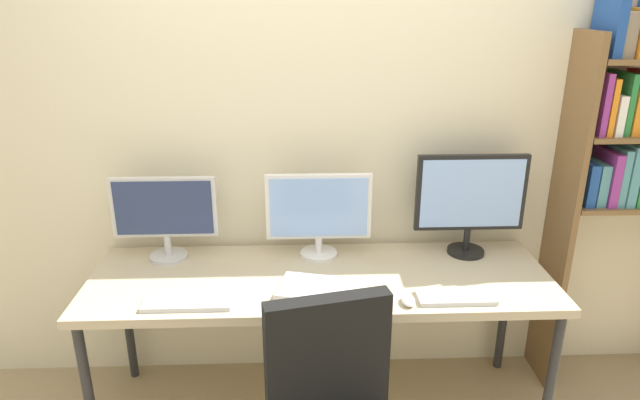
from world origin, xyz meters
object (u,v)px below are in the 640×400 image
object	(u,v)px
monitor_left	(165,213)
computer_mouse	(408,300)
bookshelf	(636,153)
keyboard_right	(456,297)
laptop_closed	(316,289)
monitor_right	(471,199)
keyboard_left	(187,302)
monitor_center	(319,212)
desk	(320,286)

from	to	relation	value
monitor_left	computer_mouse	distance (m)	1.20
bookshelf	keyboard_right	bearing A→B (deg)	-154.12
laptop_closed	monitor_left	bearing A→B (deg)	167.44
monitor_right	laptop_closed	bearing A→B (deg)	-154.87
keyboard_left	keyboard_right	size ratio (longest dim) A/B	1.12
monitor_left	monitor_right	size ratio (longest dim) A/B	0.93
monitor_center	keyboard_left	distance (m)	0.75
computer_mouse	keyboard_right	bearing A→B (deg)	8.18
keyboard_right	keyboard_left	bearing A→B (deg)	180.00
bookshelf	laptop_closed	bearing A→B (deg)	-166.38
bookshelf	monitor_right	distance (m)	0.81
keyboard_right	bookshelf	bearing A→B (deg)	25.88
keyboard_left	keyboard_right	distance (m)	1.12
keyboard_right	computer_mouse	world-z (taller)	computer_mouse
bookshelf	monitor_center	distance (m)	1.53
monitor_left	desk	bearing A→B (deg)	-16.22
keyboard_left	laptop_closed	bearing A→B (deg)	9.37
desk	computer_mouse	world-z (taller)	computer_mouse
monitor_right	keyboard_right	distance (m)	0.55
monitor_left	computer_mouse	size ratio (longest dim) A/B	5.16
monitor_left	keyboard_right	distance (m)	1.38
desk	bookshelf	distance (m)	1.62
computer_mouse	bookshelf	bearing A→B (deg)	22.97
monitor_left	keyboard_right	size ratio (longest dim) A/B	1.53
keyboard_left	laptop_closed	xyz separation A→B (m)	(0.53, 0.09, 0.00)
laptop_closed	bookshelf	bearing A→B (deg)	27.75
monitor_center	monitor_right	xyz separation A→B (m)	(0.73, 0.00, 0.06)
keyboard_left	bookshelf	bearing A→B (deg)	12.53
monitor_center	bookshelf	bearing A→B (deg)	0.66
monitor_right	desk	bearing A→B (deg)	-163.77
bookshelf	laptop_closed	distance (m)	1.65
monitor_center	laptop_closed	world-z (taller)	monitor_center
desk	laptop_closed	distance (m)	0.16
desk	keyboard_right	world-z (taller)	keyboard_right
monitor_left	keyboard_left	world-z (taller)	monitor_left
bookshelf	computer_mouse	xyz separation A→B (m)	(-1.15, -0.49, -0.48)
bookshelf	monitor_right	world-z (taller)	bookshelf
keyboard_right	laptop_closed	world-z (taller)	laptop_closed
computer_mouse	desk	bearing A→B (deg)	143.61
monitor_left	keyboard_left	distance (m)	0.52
bookshelf	keyboard_right	size ratio (longest dim) A/B	6.12
computer_mouse	laptop_closed	xyz separation A→B (m)	(-0.38, 0.12, -0.00)
monitor_right	monitor_left	bearing A→B (deg)	-180.00
monitor_center	laptop_closed	bearing A→B (deg)	-94.08
bookshelf	computer_mouse	bearing A→B (deg)	-157.03
monitor_center	computer_mouse	bearing A→B (deg)	-53.25
keyboard_right	monitor_center	bearing A→B (deg)	141.70
monitor_left	monitor_right	bearing A→B (deg)	0.00
monitor_center	laptop_closed	distance (m)	0.42
computer_mouse	keyboard_left	bearing A→B (deg)	178.13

